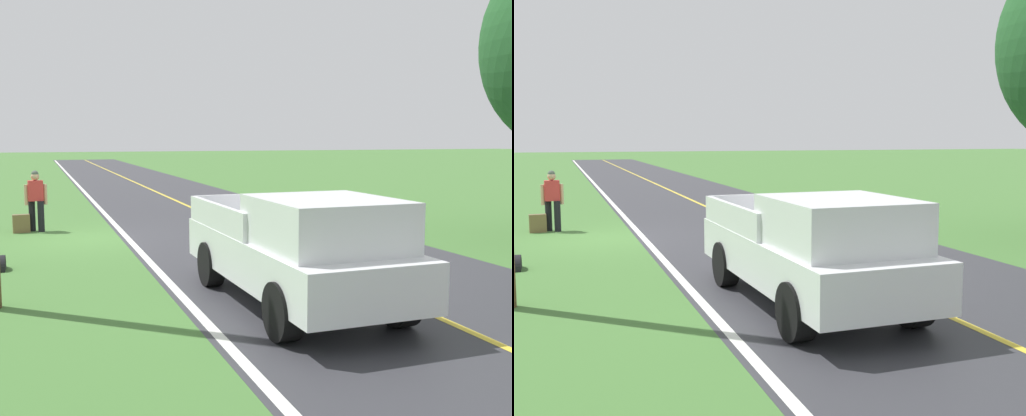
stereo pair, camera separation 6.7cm
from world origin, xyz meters
TOP-DOWN VIEW (x-y plane):
  - ground_plane at (0.00, 0.00)m, footprint 200.00×200.00m
  - road_surface at (-4.26, 0.00)m, footprint 7.03×120.00m
  - lane_edge_line at (-0.92, 0.00)m, footprint 0.16×117.60m
  - lane_centre_line at (-4.26, 0.00)m, footprint 0.14×117.60m
  - hitchhiker_walking at (1.35, -1.84)m, footprint 0.62×0.51m
  - suitcase_carried at (1.76, -1.73)m, footprint 0.48×0.24m
  - pickup_truck_passing at (-2.54, 8.01)m, footprint 2.18×5.44m

SIDE VIEW (x-z plane):
  - ground_plane at x=0.00m, z-range 0.00..0.00m
  - road_surface at x=-4.26m, z-range 0.00..0.00m
  - lane_edge_line at x=-0.92m, z-range 0.00..0.01m
  - lane_centre_line at x=-4.26m, z-range 0.00..0.01m
  - suitcase_carried at x=1.76m, z-range 0.00..0.52m
  - pickup_truck_passing at x=-2.54m, z-range 0.06..1.88m
  - hitchhiker_walking at x=1.35m, z-range 0.11..1.85m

